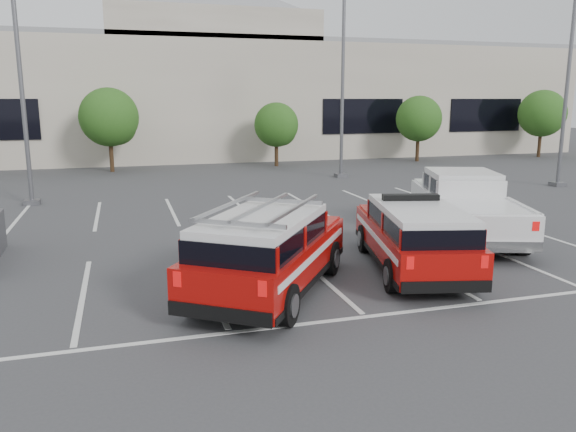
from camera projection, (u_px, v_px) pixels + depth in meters
name	position (u px, v px, depth m)	size (l,w,h in m)	color
ground	(317.00, 274.00, 13.68)	(120.00, 120.00, 0.00)	#39393C
stall_markings	(270.00, 233.00, 17.90)	(23.00, 15.00, 0.01)	silver
convention_building	(181.00, 92.00, 42.67)	(60.00, 16.99, 13.20)	beige
tree_mid_left	(111.00, 119.00, 32.38)	(3.37, 3.37, 4.85)	#3F2B19
tree_mid_right	(278.00, 126.00, 35.27)	(2.77, 2.77, 3.99)	#3F2B19
tree_right	(420.00, 120.00, 37.99)	(3.07, 3.07, 4.42)	#3F2B19
tree_far_right	(543.00, 115.00, 40.72)	(3.37, 3.37, 4.85)	#3F2B19
light_pole_left	(20.00, 73.00, 21.66)	(0.90, 0.60, 10.24)	#59595E
light_pole_mid	(343.00, 80.00, 29.58)	(0.90, 0.60, 10.24)	#59595E
light_pole_right	(568.00, 77.00, 26.45)	(0.90, 0.60, 10.24)	#59595E
fire_chief_suv	(413.00, 241.00, 13.84)	(3.10, 5.56, 1.85)	#9C0A07
white_pickup	(465.00, 211.00, 17.37)	(4.17, 6.80, 1.97)	silver
ladder_suv	(269.00, 257.00, 12.17)	(4.67, 5.45, 2.06)	#9C0A07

